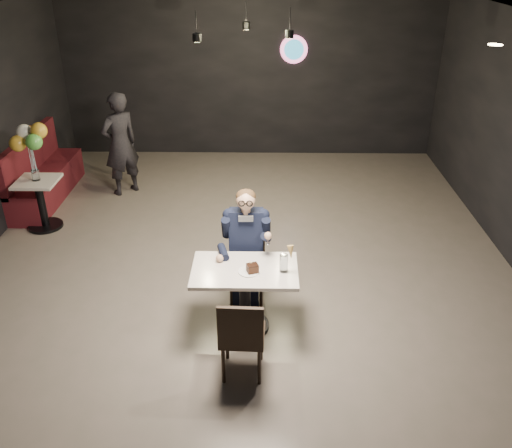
{
  "coord_description": "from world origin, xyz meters",
  "views": [
    {
      "loc": [
        0.28,
        -5.72,
        3.78
      ],
      "look_at": [
        0.19,
        -0.38,
        0.96
      ],
      "focal_mm": 38.0,
      "sensor_mm": 36.0,
      "label": 1
    }
  ],
  "objects_px": {
    "chair_far": "(247,264)",
    "sundae_glass": "(284,263)",
    "booth_bench": "(44,168)",
    "chair_near": "(242,333)",
    "passerby": "(120,144)",
    "main_table": "(245,298)",
    "side_table": "(42,205)",
    "seated_man": "(246,245)",
    "balloon_vase": "(36,175)"
  },
  "relations": [
    {
      "from": "chair_near",
      "to": "side_table",
      "type": "xyz_separation_m",
      "value": [
        -3.03,
        2.96,
        -0.1
      ]
    },
    {
      "from": "passerby",
      "to": "main_table",
      "type": "bearing_deg",
      "value": 77.64
    },
    {
      "from": "booth_bench",
      "to": "chair_far",
      "type": "bearing_deg",
      "value": -39.33
    },
    {
      "from": "chair_far",
      "to": "booth_bench",
      "type": "relative_size",
      "value": 0.43
    },
    {
      "from": "chair_near",
      "to": "sundae_glass",
      "type": "height_order",
      "value": "sundae_glass"
    },
    {
      "from": "sundae_glass",
      "to": "side_table",
      "type": "bearing_deg",
      "value": 145.99
    },
    {
      "from": "main_table",
      "to": "booth_bench",
      "type": "xyz_separation_m",
      "value": [
        -3.33,
        3.28,
        0.15
      ]
    },
    {
      "from": "balloon_vase",
      "to": "passerby",
      "type": "height_order",
      "value": "passerby"
    },
    {
      "from": "chair_far",
      "to": "sundae_glass",
      "type": "bearing_deg",
      "value": -55.61
    },
    {
      "from": "chair_far",
      "to": "side_table",
      "type": "bearing_deg",
      "value": 150.29
    },
    {
      "from": "main_table",
      "to": "balloon_vase",
      "type": "relative_size",
      "value": 6.98
    },
    {
      "from": "chair_far",
      "to": "booth_bench",
      "type": "bearing_deg",
      "value": 140.67
    },
    {
      "from": "side_table",
      "to": "passerby",
      "type": "xyz_separation_m",
      "value": [
        0.9,
        1.27,
        0.49
      ]
    },
    {
      "from": "chair_near",
      "to": "chair_far",
      "type": "bearing_deg",
      "value": 92.36
    },
    {
      "from": "sundae_glass",
      "to": "chair_far",
      "type": "bearing_deg",
      "value": 124.39
    },
    {
      "from": "chair_near",
      "to": "side_table",
      "type": "relative_size",
      "value": 1.29
    },
    {
      "from": "booth_bench",
      "to": "balloon_vase",
      "type": "distance_m",
      "value": 1.09
    },
    {
      "from": "seated_man",
      "to": "passerby",
      "type": "distance_m",
      "value": 3.68
    },
    {
      "from": "main_table",
      "to": "passerby",
      "type": "distance_m",
      "value": 4.17
    },
    {
      "from": "chair_far",
      "to": "side_table",
      "type": "xyz_separation_m",
      "value": [
        -3.03,
        1.73,
        -0.1
      ]
    },
    {
      "from": "main_table",
      "to": "booth_bench",
      "type": "bearing_deg",
      "value": 135.45
    },
    {
      "from": "chair_near",
      "to": "booth_bench",
      "type": "xyz_separation_m",
      "value": [
        -3.33,
        3.96,
        0.07
      ]
    },
    {
      "from": "side_table",
      "to": "balloon_vase",
      "type": "height_order",
      "value": "balloon_vase"
    },
    {
      "from": "side_table",
      "to": "chair_far",
      "type": "bearing_deg",
      "value": -29.71
    },
    {
      "from": "sundae_glass",
      "to": "booth_bench",
      "type": "distance_m",
      "value": 5.01
    },
    {
      "from": "chair_far",
      "to": "seated_man",
      "type": "distance_m",
      "value": 0.26
    },
    {
      "from": "sundae_glass",
      "to": "booth_bench",
      "type": "relative_size",
      "value": 0.09
    },
    {
      "from": "chair_near",
      "to": "balloon_vase",
      "type": "relative_size",
      "value": 5.84
    },
    {
      "from": "sundae_glass",
      "to": "balloon_vase",
      "type": "bearing_deg",
      "value": 145.99
    },
    {
      "from": "main_table",
      "to": "chair_near",
      "type": "xyz_separation_m",
      "value": [
        -0.0,
        -0.68,
        0.09
      ]
    },
    {
      "from": "seated_man",
      "to": "side_table",
      "type": "bearing_deg",
      "value": 150.29
    },
    {
      "from": "main_table",
      "to": "side_table",
      "type": "distance_m",
      "value": 3.79
    },
    {
      "from": "seated_man",
      "to": "booth_bench",
      "type": "distance_m",
      "value": 4.31
    },
    {
      "from": "sundae_glass",
      "to": "booth_bench",
      "type": "xyz_separation_m",
      "value": [
        -3.73,
        3.32,
        -0.32
      ]
    },
    {
      "from": "sundae_glass",
      "to": "side_table",
      "type": "distance_m",
      "value": 4.17
    },
    {
      "from": "balloon_vase",
      "to": "main_table",
      "type": "bearing_deg",
      "value": -36.94
    },
    {
      "from": "chair_near",
      "to": "passerby",
      "type": "distance_m",
      "value": 4.75
    },
    {
      "from": "sundae_glass",
      "to": "passerby",
      "type": "height_order",
      "value": "passerby"
    },
    {
      "from": "main_table",
      "to": "chair_far",
      "type": "relative_size",
      "value": 1.2
    },
    {
      "from": "main_table",
      "to": "seated_man",
      "type": "bearing_deg",
      "value": 90.0
    },
    {
      "from": "balloon_vase",
      "to": "passerby",
      "type": "bearing_deg",
      "value": 54.62
    },
    {
      "from": "chair_far",
      "to": "seated_man",
      "type": "xyz_separation_m",
      "value": [
        0.0,
        0.0,
        0.26
      ]
    },
    {
      "from": "seated_man",
      "to": "balloon_vase",
      "type": "relative_size",
      "value": 9.14
    },
    {
      "from": "seated_man",
      "to": "chair_far",
      "type": "bearing_deg",
      "value": 180.0
    },
    {
      "from": "seated_man",
      "to": "balloon_vase",
      "type": "height_order",
      "value": "seated_man"
    },
    {
      "from": "main_table",
      "to": "booth_bench",
      "type": "height_order",
      "value": "booth_bench"
    },
    {
      "from": "booth_bench",
      "to": "main_table",
      "type": "bearing_deg",
      "value": -44.55
    },
    {
      "from": "balloon_vase",
      "to": "booth_bench",
      "type": "bearing_deg",
      "value": 106.7
    },
    {
      "from": "main_table",
      "to": "seated_man",
      "type": "distance_m",
      "value": 0.65
    },
    {
      "from": "chair_near",
      "to": "booth_bench",
      "type": "bearing_deg",
      "value": 132.42
    }
  ]
}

